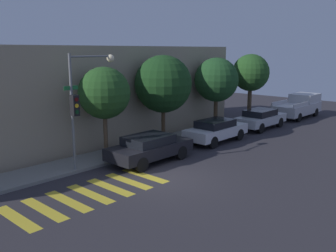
{
  "coord_description": "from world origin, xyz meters",
  "views": [
    {
      "loc": [
        -10.97,
        -10.53,
        5.39
      ],
      "look_at": [
        2.69,
        2.1,
        1.6
      ],
      "focal_mm": 40.0,
      "sensor_mm": 36.0,
      "label": 1
    }
  ],
  "objects_px": {
    "sedan_near_corner": "(150,147)",
    "tree_midblock": "(163,84)",
    "sedan_middle": "(216,130)",
    "traffic_light_pole": "(83,94)",
    "tree_near_corner": "(104,93)",
    "tree_behind_truck": "(251,73)",
    "pickup_truck": "(299,106)",
    "tree_far_end": "(216,80)",
    "sedan_far_end": "(261,118)"
  },
  "relations": [
    {
      "from": "sedan_near_corner",
      "to": "tree_midblock",
      "type": "xyz_separation_m",
      "value": [
        3.29,
        2.2,
        2.73
      ]
    },
    {
      "from": "sedan_middle",
      "to": "traffic_light_pole",
      "type": "bearing_deg",
      "value": 171.35
    },
    {
      "from": "tree_near_corner",
      "to": "tree_behind_truck",
      "type": "xyz_separation_m",
      "value": [
        13.91,
        0.0,
        0.38
      ]
    },
    {
      "from": "pickup_truck",
      "to": "tree_behind_truck",
      "type": "relative_size",
      "value": 1.02
    },
    {
      "from": "tree_near_corner",
      "to": "tree_midblock",
      "type": "relative_size",
      "value": 0.9
    },
    {
      "from": "pickup_truck",
      "to": "tree_behind_truck",
      "type": "bearing_deg",
      "value": 151.51
    },
    {
      "from": "sedan_middle",
      "to": "tree_far_end",
      "type": "height_order",
      "value": "tree_far_end"
    },
    {
      "from": "tree_near_corner",
      "to": "tree_midblock",
      "type": "bearing_deg",
      "value": 0.0
    },
    {
      "from": "sedan_near_corner",
      "to": "tree_far_end",
      "type": "xyz_separation_m",
      "value": [
        8.51,
        2.2,
        2.67
      ]
    },
    {
      "from": "pickup_truck",
      "to": "sedan_near_corner",
      "type": "bearing_deg",
      "value": -180.0
    },
    {
      "from": "sedan_near_corner",
      "to": "pickup_truck",
      "type": "relative_size",
      "value": 0.84
    },
    {
      "from": "sedan_near_corner",
      "to": "tree_far_end",
      "type": "relative_size",
      "value": 0.9
    },
    {
      "from": "tree_far_end",
      "to": "sedan_near_corner",
      "type": "bearing_deg",
      "value": -165.52
    },
    {
      "from": "sedan_middle",
      "to": "pickup_truck",
      "type": "distance_m",
      "value": 11.5
    },
    {
      "from": "tree_midblock",
      "to": "tree_far_end",
      "type": "xyz_separation_m",
      "value": [
        5.23,
        0.0,
        -0.06
      ]
    },
    {
      "from": "pickup_truck",
      "to": "tree_midblock",
      "type": "distance_m",
      "value": 14.13
    },
    {
      "from": "sedan_far_end",
      "to": "tree_near_corner",
      "type": "distance_m",
      "value": 12.22
    },
    {
      "from": "sedan_far_end",
      "to": "tree_midblock",
      "type": "xyz_separation_m",
      "value": [
        -7.51,
        2.2,
        2.73
      ]
    },
    {
      "from": "sedan_near_corner",
      "to": "sedan_far_end",
      "type": "xyz_separation_m",
      "value": [
        10.79,
        0.0,
        0.0
      ]
    },
    {
      "from": "sedan_middle",
      "to": "tree_near_corner",
      "type": "relative_size",
      "value": 0.94
    },
    {
      "from": "sedan_near_corner",
      "to": "tree_near_corner",
      "type": "height_order",
      "value": "tree_near_corner"
    },
    {
      "from": "traffic_light_pole",
      "to": "sedan_middle",
      "type": "height_order",
      "value": "traffic_light_pole"
    },
    {
      "from": "traffic_light_pole",
      "to": "tree_near_corner",
      "type": "relative_size",
      "value": 1.14
    },
    {
      "from": "traffic_light_pole",
      "to": "tree_far_end",
      "type": "height_order",
      "value": "traffic_light_pole"
    },
    {
      "from": "pickup_truck",
      "to": "tree_midblock",
      "type": "xyz_separation_m",
      "value": [
        -13.73,
        2.2,
        2.54
      ]
    },
    {
      "from": "tree_near_corner",
      "to": "tree_behind_truck",
      "type": "bearing_deg",
      "value": 0.0
    },
    {
      "from": "traffic_light_pole",
      "to": "tree_midblock",
      "type": "bearing_deg",
      "value": 8.62
    },
    {
      "from": "sedan_near_corner",
      "to": "sedan_middle",
      "type": "height_order",
      "value": "sedan_middle"
    },
    {
      "from": "sedan_near_corner",
      "to": "sedan_middle",
      "type": "relative_size",
      "value": 1.01
    },
    {
      "from": "traffic_light_pole",
      "to": "pickup_truck",
      "type": "bearing_deg",
      "value": -3.66
    },
    {
      "from": "sedan_near_corner",
      "to": "sedan_far_end",
      "type": "distance_m",
      "value": 10.79
    },
    {
      "from": "sedan_middle",
      "to": "sedan_far_end",
      "type": "relative_size",
      "value": 0.99
    },
    {
      "from": "sedan_near_corner",
      "to": "traffic_light_pole",
      "type": "bearing_deg",
      "value": 155.88
    },
    {
      "from": "tree_near_corner",
      "to": "tree_midblock",
      "type": "height_order",
      "value": "tree_midblock"
    },
    {
      "from": "tree_midblock",
      "to": "sedan_far_end",
      "type": "bearing_deg",
      "value": -16.32
    },
    {
      "from": "pickup_truck",
      "to": "tree_midblock",
      "type": "height_order",
      "value": "tree_midblock"
    },
    {
      "from": "sedan_near_corner",
      "to": "tree_far_end",
      "type": "bearing_deg",
      "value": 14.48
    },
    {
      "from": "traffic_light_pole",
      "to": "sedan_near_corner",
      "type": "bearing_deg",
      "value": -24.12
    },
    {
      "from": "sedan_middle",
      "to": "tree_far_end",
      "type": "xyz_separation_m",
      "value": [
        3.0,
        2.2,
        2.67
      ]
    },
    {
      "from": "sedan_far_end",
      "to": "tree_far_end",
      "type": "relative_size",
      "value": 0.89
    },
    {
      "from": "sedan_middle",
      "to": "tree_near_corner",
      "type": "xyz_separation_m",
      "value": [
        -6.47,
        2.2,
        2.56
      ]
    },
    {
      "from": "sedan_middle",
      "to": "sedan_far_end",
      "type": "height_order",
      "value": "sedan_far_end"
    },
    {
      "from": "sedan_middle",
      "to": "sedan_near_corner",
      "type": "bearing_deg",
      "value": 180.0
    },
    {
      "from": "sedan_far_end",
      "to": "tree_midblock",
      "type": "height_order",
      "value": "tree_midblock"
    },
    {
      "from": "sedan_middle",
      "to": "tree_far_end",
      "type": "distance_m",
      "value": 4.58
    },
    {
      "from": "pickup_truck",
      "to": "tree_near_corner",
      "type": "height_order",
      "value": "tree_near_corner"
    },
    {
      "from": "sedan_far_end",
      "to": "tree_midblock",
      "type": "bearing_deg",
      "value": 163.68
    },
    {
      "from": "traffic_light_pole",
      "to": "tree_midblock",
      "type": "distance_m",
      "value": 6.19
    },
    {
      "from": "sedan_middle",
      "to": "pickup_truck",
      "type": "height_order",
      "value": "pickup_truck"
    },
    {
      "from": "traffic_light_pole",
      "to": "sedan_far_end",
      "type": "distance_m",
      "value": 13.96
    }
  ]
}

